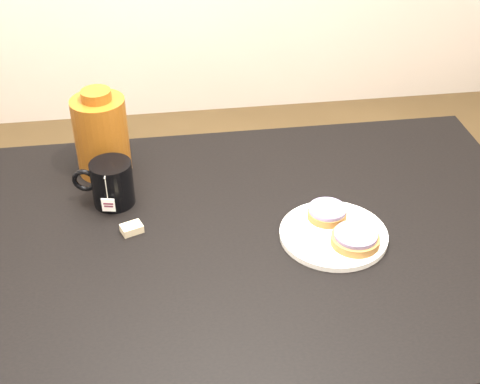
# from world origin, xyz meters

# --- Properties ---
(table) EXTENTS (1.40, 0.90, 0.75)m
(table) POSITION_xyz_m (0.00, 0.00, 0.67)
(table) COLOR black
(table) RESTS_ON ground_plane
(plate) EXTENTS (0.23, 0.23, 0.02)m
(plate) POSITION_xyz_m (0.22, -0.03, 0.76)
(plate) COLOR white
(plate) RESTS_ON table
(bagel_back) EXTENTS (0.12, 0.12, 0.03)m
(bagel_back) POSITION_xyz_m (0.22, 0.02, 0.78)
(bagel_back) COLOR brown
(bagel_back) RESTS_ON plate
(bagel_front) EXTENTS (0.12, 0.12, 0.03)m
(bagel_front) POSITION_xyz_m (0.25, -0.08, 0.78)
(bagel_front) COLOR brown
(bagel_front) RESTS_ON plate
(mug) EXTENTS (0.15, 0.11, 0.11)m
(mug) POSITION_xyz_m (-0.25, 0.16, 0.80)
(mug) COLOR black
(mug) RESTS_ON table
(teabag_pouch) EXTENTS (0.05, 0.05, 0.02)m
(teabag_pouch) POSITION_xyz_m (-0.21, 0.05, 0.76)
(teabag_pouch) COLOR #C6B793
(teabag_pouch) RESTS_ON table
(bagel_package) EXTENTS (0.15, 0.15, 0.22)m
(bagel_package) POSITION_xyz_m (-0.27, 0.30, 0.85)
(bagel_package) COLOR #5B2C0C
(bagel_package) RESTS_ON table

